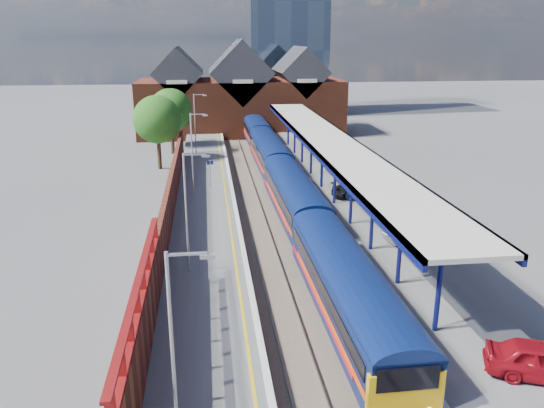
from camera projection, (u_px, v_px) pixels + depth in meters
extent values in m
plane|color=#5B5B5E|center=(259.00, 179.00, 54.64)|extent=(240.00, 240.00, 0.00)
cube|color=#473D33|center=(271.00, 209.00, 45.16)|extent=(6.00, 76.00, 0.06)
cube|color=slate|center=(245.00, 209.00, 44.88)|extent=(0.07, 76.00, 0.14)
cube|color=slate|center=(262.00, 208.00, 45.05)|extent=(0.07, 76.00, 0.14)
cube|color=slate|center=(280.00, 208.00, 45.23)|extent=(0.07, 76.00, 0.14)
cube|color=slate|center=(297.00, 207.00, 45.40)|extent=(0.07, 76.00, 0.14)
cube|color=#565659|center=(206.00, 206.00, 44.38)|extent=(5.00, 76.00, 1.00)
cube|color=#565659|center=(340.00, 201.00, 45.73)|extent=(6.00, 76.00, 1.00)
cube|color=silver|center=(234.00, 199.00, 44.50)|extent=(0.30, 76.00, 0.05)
cube|color=silver|center=(307.00, 196.00, 45.23)|extent=(0.30, 76.00, 0.05)
cube|color=yellow|center=(227.00, 200.00, 44.43)|extent=(0.14, 76.00, 0.01)
cube|color=#0B1B4F|center=(348.00, 292.00, 26.37)|extent=(2.97, 16.03, 2.50)
cube|color=#0B1B4F|center=(349.00, 269.00, 26.00)|extent=(2.97, 16.03, 0.60)
cube|color=#0B1B4F|center=(294.00, 197.00, 42.09)|extent=(2.97, 16.03, 2.50)
cube|color=#0B1B4F|center=(294.00, 182.00, 41.71)|extent=(2.97, 16.03, 0.60)
cube|color=#0B1B4F|center=(269.00, 153.00, 57.80)|extent=(2.97, 16.03, 2.50)
cube|color=#0B1B4F|center=(269.00, 142.00, 57.43)|extent=(2.97, 16.03, 0.60)
cube|color=#0B1B4F|center=(255.00, 129.00, 73.52)|extent=(2.97, 16.03, 2.50)
cube|color=#0B1B4F|center=(255.00, 120.00, 73.14)|extent=(2.97, 16.03, 0.60)
cube|color=black|center=(265.00, 168.00, 49.64)|extent=(0.04, 60.54, 0.70)
cube|color=#F1480F|center=(265.00, 176.00, 49.88)|extent=(0.03, 55.27, 0.30)
cube|color=red|center=(265.00, 178.00, 49.96)|extent=(0.03, 55.27, 0.30)
cube|color=#F2B20C|center=(405.00, 397.00, 18.94)|extent=(2.82, 0.33, 2.10)
cube|color=black|center=(408.00, 379.00, 18.59)|extent=(2.30, 0.19, 0.90)
cube|color=black|center=(382.00, 390.00, 21.55)|extent=(2.00, 2.40, 0.60)
cube|color=black|center=(252.00, 133.00, 79.30)|extent=(2.00, 2.40, 0.60)
cylinder|color=#0F1458|center=(439.00, 289.00, 24.00)|extent=(0.24, 0.24, 4.20)
cylinder|color=#0F1458|center=(400.00, 248.00, 28.74)|extent=(0.24, 0.24, 4.20)
cylinder|color=#0F1458|center=(372.00, 218.00, 33.47)|extent=(0.24, 0.24, 4.20)
cylinder|color=#0F1458|center=(351.00, 196.00, 38.20)|extent=(0.24, 0.24, 4.20)
cylinder|color=#0F1458|center=(335.00, 178.00, 42.93)|extent=(0.24, 0.24, 4.20)
cylinder|color=#0F1458|center=(322.00, 164.00, 47.67)|extent=(0.24, 0.24, 4.20)
cylinder|color=#0F1458|center=(311.00, 153.00, 52.40)|extent=(0.24, 0.24, 4.20)
cylinder|color=#0F1458|center=(302.00, 143.00, 57.13)|extent=(0.24, 0.24, 4.20)
cylinder|color=#0F1458|center=(295.00, 135.00, 61.87)|extent=(0.24, 0.24, 4.20)
cylinder|color=#0F1458|center=(288.00, 128.00, 66.60)|extent=(0.24, 0.24, 4.20)
cube|color=beige|center=(331.00, 141.00, 46.10)|extent=(4.50, 52.00, 0.25)
cube|color=#0F1458|center=(306.00, 144.00, 45.90)|extent=(0.20, 52.00, 0.55)
cube|color=#0F1458|center=(355.00, 143.00, 46.40)|extent=(0.20, 52.00, 0.55)
cylinder|color=#A5A8AA|center=(173.00, 355.00, 16.56)|extent=(0.12, 0.12, 7.00)
cube|color=#A5A8AA|center=(187.00, 254.00, 15.61)|extent=(1.20, 0.08, 0.08)
cube|color=#A5A8AA|center=(207.00, 256.00, 15.71)|extent=(0.45, 0.18, 0.12)
cylinder|color=#A5A8AA|center=(186.00, 214.00, 29.81)|extent=(0.12, 0.12, 7.00)
cube|color=#A5A8AA|center=(194.00, 155.00, 28.86)|extent=(1.20, 0.08, 0.08)
cube|color=#A5A8AA|center=(206.00, 156.00, 28.96)|extent=(0.45, 0.18, 0.12)
cylinder|color=#A5A8AA|center=(192.00, 155.00, 44.95)|extent=(0.12, 0.12, 7.00)
cube|color=#A5A8AA|center=(198.00, 114.00, 44.00)|extent=(1.20, 0.08, 0.08)
cube|color=#A5A8AA|center=(205.00, 115.00, 44.10)|extent=(0.45, 0.18, 0.12)
cylinder|color=#A5A8AA|center=(195.00, 125.00, 60.10)|extent=(0.12, 0.12, 7.00)
cube|color=#A5A8AA|center=(199.00, 95.00, 59.15)|extent=(1.20, 0.08, 0.08)
cube|color=#A5A8AA|center=(205.00, 95.00, 59.25)|extent=(0.45, 0.18, 0.12)
cylinder|color=#A5A8AA|center=(211.00, 174.00, 47.70)|extent=(0.08, 0.08, 2.50)
cube|color=#0C194C|center=(210.00, 163.00, 47.38)|extent=(0.55, 0.06, 0.35)
cube|color=brown|center=(169.00, 207.00, 37.83)|extent=(0.35, 50.00, 2.80)
cube|color=maroon|center=(138.00, 280.00, 21.01)|extent=(0.30, 15.00, 0.12)
cube|color=maroon|center=(140.00, 302.00, 21.30)|extent=(0.30, 15.00, 0.12)
cube|color=maroon|center=(110.00, 407.00, 14.54)|extent=(0.30, 0.12, 1.00)
cube|color=maroon|center=(121.00, 365.00, 16.43)|extent=(0.30, 0.12, 1.00)
cube|color=maroon|center=(129.00, 331.00, 18.32)|extent=(0.30, 0.12, 1.00)
cube|color=maroon|center=(136.00, 303.00, 20.22)|extent=(0.30, 0.12, 1.00)
cube|color=maroon|center=(142.00, 281.00, 22.11)|extent=(0.30, 0.12, 1.00)
cube|color=maroon|center=(147.00, 261.00, 24.00)|extent=(0.30, 0.12, 1.00)
cube|color=maroon|center=(151.00, 245.00, 25.90)|extent=(0.30, 0.12, 1.00)
cube|color=maroon|center=(155.00, 231.00, 27.79)|extent=(0.30, 0.12, 1.00)
cube|color=brown|center=(241.00, 107.00, 79.94)|extent=(30.00, 12.00, 8.00)
cube|color=#232328|center=(178.00, 72.00, 77.33)|extent=(7.13, 12.00, 7.13)
cube|color=#232328|center=(240.00, 71.00, 78.38)|extent=(9.16, 12.00, 9.16)
cube|color=#232328|center=(300.00, 71.00, 79.43)|extent=(7.13, 12.00, 7.13)
cube|color=beige|center=(177.00, 82.00, 71.90)|extent=(2.80, 0.15, 0.50)
cube|color=beige|center=(243.00, 81.00, 72.95)|extent=(2.80, 0.15, 0.50)
cube|color=beige|center=(307.00, 81.00, 74.01)|extent=(2.80, 0.15, 0.50)
cube|color=slate|center=(285.00, 3.00, 97.13)|extent=(14.00, 14.00, 40.00)
cylinder|color=#382314|center=(159.00, 151.00, 58.49)|extent=(0.44, 0.44, 4.00)
sphere|color=#1E5416|center=(157.00, 119.00, 57.44)|extent=(5.20, 5.20, 5.20)
sphere|color=#1E5416|center=(165.00, 126.00, 57.27)|extent=(3.20, 3.20, 3.20)
cylinder|color=#382314|center=(172.00, 138.00, 66.18)|extent=(0.44, 0.44, 4.00)
sphere|color=#1E5416|center=(171.00, 110.00, 65.13)|extent=(5.20, 5.20, 5.20)
sphere|color=#1E5416|center=(177.00, 116.00, 64.96)|extent=(3.20, 3.20, 3.20)
imported|color=#9F0D18|center=(544.00, 361.00, 20.99)|extent=(4.77, 3.34, 1.51)
imported|color=#A2A2A6|center=(418.00, 231.00, 35.09)|extent=(4.73, 2.26, 1.50)
imported|color=black|center=(358.00, 190.00, 44.84)|extent=(4.47, 1.86, 1.29)
imported|color=navy|center=(369.00, 194.00, 44.21)|extent=(4.33, 3.25, 1.09)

